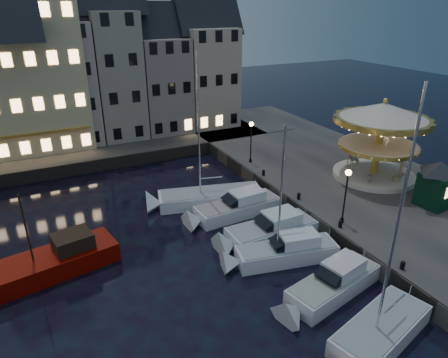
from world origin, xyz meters
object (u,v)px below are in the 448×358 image
streetlamp_b (346,189)px  bollard_b (340,223)px  motorboat_d (267,232)px  red_fishing_boat (55,262)px  motorboat_e (234,208)px  streetlamp_c (251,136)px  bollard_c (299,196)px  bollard_d (264,172)px  streetlamp_d (386,139)px  motorboat_b (329,287)px  ticket_kiosk (439,176)px  bollard_a (403,265)px  carousel (381,126)px  motorboat_f (204,198)px  motorboat_a (375,336)px  motorboat_c (281,252)px

streetlamp_b → bollard_b: bearing=-140.2°
motorboat_d → red_fishing_boat: 14.64m
motorboat_d → motorboat_e: 4.32m
streetlamp_c → red_fishing_boat: bearing=-156.5°
streetlamp_c → motorboat_e: (-5.58, -7.02, -3.37)m
bollard_b → bollard_c: (0.00, 5.00, 0.00)m
streetlamp_c → bollard_d: bearing=-99.7°
streetlamp_d → motorboat_b: size_ratio=0.55×
streetlamp_b → ticket_kiosk: ticket_kiosk is taller
bollard_d → bollard_c: bearing=-90.0°
bollard_a → ticket_kiosk: size_ratio=0.14×
bollard_c → motorboat_d: size_ratio=0.07×
bollard_a → motorboat_d: size_ratio=0.07×
red_fishing_boat → carousel: bearing=0.2°
bollard_d → motorboat_f: 6.41m
carousel → ticket_kiosk: carousel is taller
streetlamp_d → bollard_c: size_ratio=7.32×
motorboat_b → motorboat_d: same height
bollard_a → red_fishing_boat: 21.83m
motorboat_d → carousel: 14.73m
streetlamp_d → motorboat_e: streetlamp_d is taller
bollard_c → bollard_d: size_ratio=1.00×
bollard_b → carousel: carousel is taller
bollard_a → carousel: carousel is taller
streetlamp_d → bollard_c: 12.40m
streetlamp_c → streetlamp_d: bearing=-29.9°
bollard_c → motorboat_a: motorboat_a is taller
streetlamp_c → carousel: carousel is taller
streetlamp_d → carousel: size_ratio=0.50×
streetlamp_d → motorboat_a: bearing=-136.7°
motorboat_b → streetlamp_b: bearing=43.4°
motorboat_e → streetlamp_d: bearing=1.8°
bollard_c → motorboat_e: size_ratio=0.07×
bollard_c → carousel: carousel is taller
streetlamp_c → bollard_c: 9.34m
bollard_c → motorboat_f: bearing=141.6°
bollard_d → motorboat_b: motorboat_b is taller
bollard_a → motorboat_d: motorboat_d is taller
bollard_d → carousel: bearing=-28.6°
bollard_a → carousel: (8.90, 11.15, 4.52)m
streetlamp_c → bollard_a: bearing=-91.8°
streetlamp_b → bollard_d: bearing=93.4°
streetlamp_d → motorboat_a: motorboat_a is taller
bollard_d → motorboat_d: 9.04m
streetlamp_b → motorboat_c: size_ratio=0.40×
bollard_c → carousel: 10.00m
motorboat_e → carousel: (13.88, -1.33, 5.48)m
motorboat_d → ticket_kiosk: 14.11m
streetlamp_b → bollard_b: (-0.60, -0.50, -2.41)m
bollard_c → motorboat_f: (-6.30, 5.00, -1.07)m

